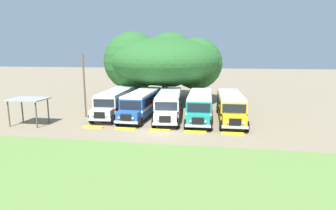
{
  "coord_description": "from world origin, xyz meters",
  "views": [
    {
      "loc": [
        4.85,
        -24.98,
        7.22
      ],
      "look_at": [
        0.0,
        4.69,
        1.6
      ],
      "focal_mm": 29.82,
      "sensor_mm": 36.0,
      "label": 1
    }
  ],
  "objects": [
    {
      "name": "parked_bus_slot_4",
      "position": [
        6.75,
        5.82,
        1.58
      ],
      "size": [
        2.92,
        10.87,
        2.82
      ],
      "rotation": [
        0.0,
        0.0,
        -1.55
      ],
      "color": "yellow",
      "rests_on": "ground_plane"
    },
    {
      "name": "curb_wheelstop_0",
      "position": [
        -6.69,
        -0.11,
        0.07
      ],
      "size": [
        2.0,
        0.36,
        0.15
      ],
      "primitive_type": "cube",
      "color": "yellow",
      "rests_on": "ground_plane"
    },
    {
      "name": "parked_bus_slot_1",
      "position": [
        -3.26,
        5.96,
        1.58
      ],
      "size": [
        2.88,
        10.86,
        2.82
      ],
      "rotation": [
        0.0,
        0.0,
        -1.59
      ],
      "color": "#23519E",
      "rests_on": "ground_plane"
    },
    {
      "name": "parked_bus_slot_0",
      "position": [
        -6.64,
        6.55,
        1.58
      ],
      "size": [
        3.15,
        10.9,
        2.82
      ],
      "rotation": [
        0.0,
        0.0,
        -1.52
      ],
      "color": "silver",
      "rests_on": "ground_plane"
    },
    {
      "name": "ground_plane",
      "position": [
        0.0,
        0.0,
        0.0
      ],
      "size": [
        220.0,
        220.0,
        0.0
      ],
      "primitive_type": "plane",
      "color": "#84755B"
    },
    {
      "name": "curb_wheelstop_2",
      "position": [
        0.0,
        -0.11,
        0.07
      ],
      "size": [
        2.0,
        0.36,
        0.15
      ],
      "primitive_type": "cube",
      "color": "yellow",
      "rests_on": "ground_plane"
    },
    {
      "name": "broad_shade_tree",
      "position": [
        -2.41,
        16.68,
        5.96
      ],
      "size": [
        16.95,
        18.24,
        10.55
      ],
      "color": "brown",
      "rests_on": "ground_plane"
    },
    {
      "name": "utility_pole",
      "position": [
        -9.47,
        4.26,
        3.81
      ],
      "size": [
        1.8,
        0.2,
        7.12
      ],
      "color": "brown",
      "rests_on": "ground_plane"
    },
    {
      "name": "curb_wheelstop_3",
      "position": [
        3.35,
        -0.11,
        0.07
      ],
      "size": [
        2.0,
        0.36,
        0.15
      ],
      "primitive_type": "cube",
      "color": "yellow",
      "rests_on": "ground_plane"
    },
    {
      "name": "parked_bus_slot_2",
      "position": [
        -0.08,
        5.89,
        1.58
      ],
      "size": [
        3.53,
        10.97,
        2.82
      ],
      "rotation": [
        0.0,
        0.0,
        -1.48
      ],
      "color": "silver",
      "rests_on": "ground_plane"
    },
    {
      "name": "curb_wheelstop_1",
      "position": [
        -3.35,
        -0.11,
        0.07
      ],
      "size": [
        2.0,
        0.36,
        0.15
      ],
      "primitive_type": "cube",
      "color": "yellow",
      "rests_on": "ground_plane"
    },
    {
      "name": "waiting_shelter",
      "position": [
        -13.54,
        0.02,
        2.45
      ],
      "size": [
        3.6,
        2.6,
        2.72
      ],
      "color": "brown",
      "rests_on": "ground_plane"
    },
    {
      "name": "curb_wheelstop_4",
      "position": [
        6.69,
        -0.11,
        0.07
      ],
      "size": [
        2.0,
        0.36,
        0.15
      ],
      "primitive_type": "cube",
      "color": "yellow",
      "rests_on": "ground_plane"
    },
    {
      "name": "parked_bus_slot_3",
      "position": [
        3.44,
        5.72,
        1.58
      ],
      "size": [
        2.86,
        10.86,
        2.82
      ],
      "rotation": [
        0.0,
        0.0,
        -1.55
      ],
      "color": "teal",
      "rests_on": "ground_plane"
    },
    {
      "name": "foreground_grass_strip",
      "position": [
        0.0,
        -9.44,
        0.0
      ],
      "size": [
        80.0,
        11.11,
        0.01
      ],
      "primitive_type": "cube",
      "color": "olive",
      "rests_on": "ground_plane"
    }
  ]
}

